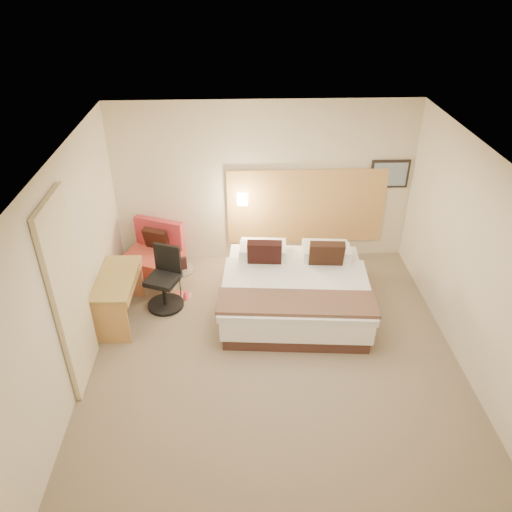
{
  "coord_description": "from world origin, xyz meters",
  "views": [
    {
      "loc": [
        -0.42,
        -4.91,
        4.6
      ],
      "look_at": [
        -0.2,
        0.75,
        1.08
      ],
      "focal_mm": 35.0,
      "sensor_mm": 36.0,
      "label": 1
    }
  ],
  "objects_px": {
    "desk": "(119,286)",
    "desk_chair": "(165,283)",
    "bed": "(295,289)",
    "side_table": "(180,282)",
    "lounge_chair": "(154,255)"
  },
  "relations": [
    {
      "from": "desk",
      "to": "desk_chair",
      "type": "height_order",
      "value": "desk_chair"
    },
    {
      "from": "bed",
      "to": "side_table",
      "type": "height_order",
      "value": "bed"
    },
    {
      "from": "bed",
      "to": "side_table",
      "type": "distance_m",
      "value": 1.74
    },
    {
      "from": "bed",
      "to": "lounge_chair",
      "type": "distance_m",
      "value": 2.39
    },
    {
      "from": "side_table",
      "to": "desk_chair",
      "type": "xyz_separation_m",
      "value": [
        -0.19,
        -0.19,
        0.11
      ]
    },
    {
      "from": "lounge_chair",
      "to": "desk",
      "type": "height_order",
      "value": "lounge_chair"
    },
    {
      "from": "desk",
      "to": "desk_chair",
      "type": "xyz_separation_m",
      "value": [
        0.6,
        0.3,
        -0.17
      ]
    },
    {
      "from": "lounge_chair",
      "to": "side_table",
      "type": "relative_size",
      "value": 1.83
    },
    {
      "from": "lounge_chair",
      "to": "desk_chair",
      "type": "bearing_deg",
      "value": -71.96
    },
    {
      "from": "side_table",
      "to": "desk",
      "type": "relative_size",
      "value": 0.5
    },
    {
      "from": "bed",
      "to": "lounge_chair",
      "type": "relative_size",
      "value": 2.1
    },
    {
      "from": "lounge_chair",
      "to": "desk",
      "type": "bearing_deg",
      "value": -105.63
    },
    {
      "from": "bed",
      "to": "desk",
      "type": "relative_size",
      "value": 1.91
    },
    {
      "from": "lounge_chair",
      "to": "desk_chair",
      "type": "relative_size",
      "value": 1.11
    },
    {
      "from": "lounge_chair",
      "to": "desk_chair",
      "type": "xyz_separation_m",
      "value": [
        0.28,
        -0.85,
        0.04
      ]
    }
  ]
}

